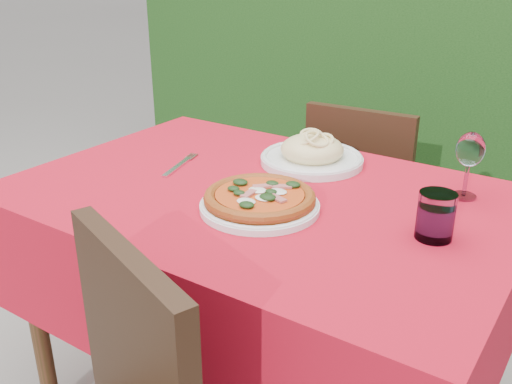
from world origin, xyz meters
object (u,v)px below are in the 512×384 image
Objects in this scene: chair_far at (363,199)px; pasta_plate at (312,154)px; pizza_plate at (260,200)px; water_glass at (435,218)px; fork at (177,167)px; wine_glass at (470,152)px.

chair_far is 2.84× the size of pasta_plate.
water_glass is (0.39, 0.09, 0.02)m from pizza_plate.
pasta_plate is at bearing 24.57° from fork.
pasta_plate is at bearing 149.28° from water_glass.
chair_far is at bearing 123.14° from water_glass.
water_glass reaches higher than chair_far.
pizza_plate is 0.40m from water_glass.
fork is (-0.73, -0.24, -0.11)m from wine_glass.
pizza_plate is 2.01× the size of wine_glass.
wine_glass is (0.43, -0.00, 0.09)m from pasta_plate.
wine_glass reaches higher than pizza_plate.
chair_far is 0.72m from wine_glass.
fork is (-0.35, 0.10, -0.02)m from pizza_plate.
chair_far reaches higher than pizza_plate.
pasta_plate is 1.38× the size of fork.
wine_glass reaches higher than pasta_plate.
water_glass is at bearing 119.35° from chair_far.
fork is (-0.73, 0.01, -0.04)m from water_glass.
fork is at bearing -140.26° from pasta_plate.
pasta_plate is (0.01, -0.42, 0.30)m from chair_far.
chair_far is 0.52m from pasta_plate.
chair_far is 2.48× the size of pizza_plate.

